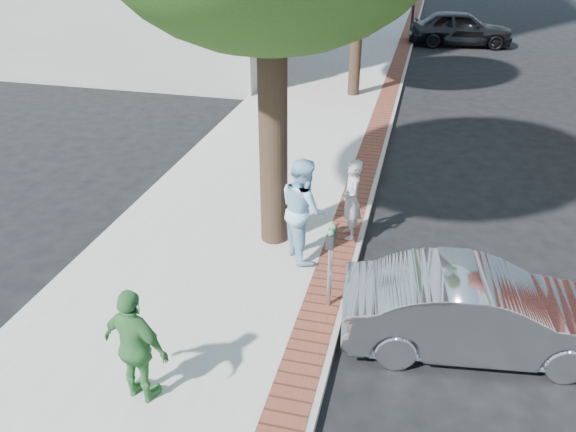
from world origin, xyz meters
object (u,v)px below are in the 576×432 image
(parking_meter, at_px, (331,250))
(bg_car, at_px, (461,28))
(person_officer, at_px, (303,209))
(person_gray, at_px, (351,200))
(sedan_silver, at_px, (478,311))
(person_green, at_px, (136,347))

(parking_meter, distance_m, bg_car, 21.94)
(person_officer, relative_size, bg_car, 0.40)
(person_gray, bearing_deg, person_officer, -58.33)
(parking_meter, height_order, sedan_silver, parking_meter)
(person_gray, xyz_separation_m, sedan_silver, (2.27, -2.55, -0.30))
(person_officer, bearing_deg, person_gray, -72.93)
(parking_meter, xyz_separation_m, sedan_silver, (2.27, -0.27, -0.55))
(person_gray, distance_m, bg_car, 19.68)
(bg_car, bearing_deg, sedan_silver, 174.30)
(person_officer, bearing_deg, person_green, 128.38)
(person_officer, distance_m, person_green, 4.10)
(person_officer, bearing_deg, sedan_silver, -151.89)
(sedan_silver, bearing_deg, person_gray, 34.04)
(person_gray, xyz_separation_m, bg_car, (2.41, 19.53, -0.13))
(person_officer, xyz_separation_m, person_green, (-1.28, -3.89, -0.13))
(person_officer, bearing_deg, parking_meter, 175.29)
(sedan_silver, bearing_deg, person_green, 109.95)
(parking_meter, relative_size, person_gray, 0.91)
(person_officer, xyz_separation_m, sedan_silver, (3.02, -1.64, -0.47))
(person_gray, distance_m, sedan_silver, 3.42)
(person_officer, relative_size, person_green, 1.15)
(sedan_silver, distance_m, bg_car, 22.07)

